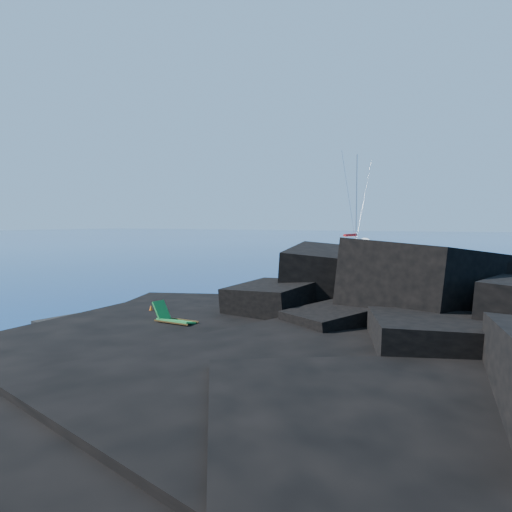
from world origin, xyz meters
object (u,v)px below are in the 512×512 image
at_px(sunbather, 157,314).
at_px(marker_cone, 151,311).
at_px(deck_chair, 176,315).
at_px(sailboat, 354,251).

xyz_separation_m(sunbather, marker_cone, (-0.30, -0.01, 0.09)).
bearing_deg(deck_chair, sunbather, 148.36).
bearing_deg(sailboat, marker_cone, -76.11).
relative_size(deck_chair, sunbather, 0.96).
distance_m(deck_chair, sunbather, 2.64).
xyz_separation_m(deck_chair, marker_cone, (-2.48, 1.44, -0.30)).
bearing_deg(marker_cone, deck_chair, -30.15).
xyz_separation_m(deck_chair, sunbather, (-2.18, 1.45, -0.39)).
height_order(sailboat, sunbather, sailboat).
relative_size(deck_chair, marker_cone, 3.24).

